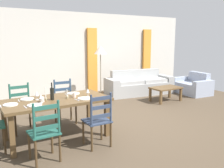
{
  "coord_description": "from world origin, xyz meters",
  "views": [
    {
      "loc": [
        -3.02,
        -4.35,
        1.83
      ],
      "look_at": [
        0.08,
        0.66,
        0.75
      ],
      "focal_mm": 39.38,
      "sensor_mm": 36.0,
      "label": 1
    }
  ],
  "objects_px": {
    "wine_bottle": "(52,93)",
    "wine_glass_far_left": "(37,94)",
    "dining_chair_far_right": "(65,102)",
    "armchair_upholstered": "(194,86)",
    "dining_table": "(56,104)",
    "wine_glass_near_right": "(88,91)",
    "dining_chair_near_left": "(45,132)",
    "dining_chair_near_right": "(98,120)",
    "coffee_table": "(166,89)",
    "dining_chair_far_left": "(22,108)",
    "coffee_cup_primary": "(74,95)",
    "wine_glass_near_left": "(41,97)",
    "couch": "(138,85)",
    "standing_lamp": "(100,53)",
    "coffee_cup_secondary": "(42,99)"
  },
  "relations": [
    {
      "from": "coffee_cup_primary",
      "to": "wine_bottle",
      "type": "bearing_deg",
      "value": 176.26
    },
    {
      "from": "coffee_table",
      "to": "standing_lamp",
      "type": "relative_size",
      "value": 0.55
    },
    {
      "from": "wine_glass_near_left",
      "to": "armchair_upholstered",
      "type": "distance_m",
      "value": 5.76
    },
    {
      "from": "dining_chair_near_right",
      "to": "coffee_cup_primary",
      "type": "xyz_separation_m",
      "value": [
        -0.13,
        0.69,
        0.32
      ]
    },
    {
      "from": "standing_lamp",
      "to": "armchair_upholstered",
      "type": "bearing_deg",
      "value": -21.29
    },
    {
      "from": "wine_bottle",
      "to": "coffee_table",
      "type": "xyz_separation_m",
      "value": [
        3.79,
        1.03,
        -0.51
      ]
    },
    {
      "from": "wine_glass_far_left",
      "to": "dining_chair_near_left",
      "type": "bearing_deg",
      "value": -99.15
    },
    {
      "from": "armchair_upholstered",
      "to": "coffee_table",
      "type": "bearing_deg",
      "value": -170.94
    },
    {
      "from": "dining_chair_near_right",
      "to": "wine_bottle",
      "type": "bearing_deg",
      "value": 127.52
    },
    {
      "from": "wine_glass_near_left",
      "to": "couch",
      "type": "relative_size",
      "value": 0.07
    },
    {
      "from": "wine_bottle",
      "to": "armchair_upholstered",
      "type": "distance_m",
      "value": 5.51
    },
    {
      "from": "dining_chair_far_left",
      "to": "wine_glass_near_right",
      "type": "xyz_separation_m",
      "value": [
        1.05,
        -0.86,
        0.38
      ]
    },
    {
      "from": "dining_table",
      "to": "wine_glass_near_right",
      "type": "distance_m",
      "value": 0.63
    },
    {
      "from": "dining_table",
      "to": "coffee_cup_primary",
      "type": "xyz_separation_m",
      "value": [
        0.34,
        -0.04,
        0.13
      ]
    },
    {
      "from": "dining_chair_far_right",
      "to": "wine_glass_near_right",
      "type": "bearing_deg",
      "value": -81.24
    },
    {
      "from": "coffee_cup_primary",
      "to": "couch",
      "type": "xyz_separation_m",
      "value": [
        3.3,
        2.27,
        -0.5
      ]
    },
    {
      "from": "dining_chair_near_left",
      "to": "dining_chair_far_left",
      "type": "xyz_separation_m",
      "value": [
        -0.01,
        1.52,
        0.0
      ]
    },
    {
      "from": "dining_chair_far_left",
      "to": "wine_glass_far_left",
      "type": "relative_size",
      "value": 5.96
    },
    {
      "from": "wine_glass_near_right",
      "to": "dining_chair_near_left",
      "type": "bearing_deg",
      "value": -147.57
    },
    {
      "from": "wine_glass_far_left",
      "to": "wine_bottle",
      "type": "bearing_deg",
      "value": -30.23
    },
    {
      "from": "standing_lamp",
      "to": "wine_glass_near_right",
      "type": "bearing_deg",
      "value": -123.68
    },
    {
      "from": "dining_chair_far_left",
      "to": "wine_glass_near_right",
      "type": "relative_size",
      "value": 5.96
    },
    {
      "from": "dining_table",
      "to": "dining_chair_far_left",
      "type": "height_order",
      "value": "dining_chair_far_left"
    },
    {
      "from": "coffee_table",
      "to": "dining_chair_near_left",
      "type": "bearing_deg",
      "value": -156.63
    },
    {
      "from": "dining_chair_near_right",
      "to": "standing_lamp",
      "type": "bearing_deg",
      "value": 60.15
    },
    {
      "from": "wine_glass_far_left",
      "to": "coffee_cup_secondary",
      "type": "xyz_separation_m",
      "value": [
        0.04,
        -0.19,
        -0.07
      ]
    },
    {
      "from": "dining_chair_far_right",
      "to": "coffee_cup_secondary",
      "type": "distance_m",
      "value": 1.15
    },
    {
      "from": "wine_glass_near_right",
      "to": "coffee_cup_primary",
      "type": "distance_m",
      "value": 0.27
    },
    {
      "from": "wine_glass_near_left",
      "to": "couch",
      "type": "height_order",
      "value": "wine_glass_near_left"
    },
    {
      "from": "dining_chair_far_right",
      "to": "armchair_upholstered",
      "type": "relative_size",
      "value": 0.78
    },
    {
      "from": "dining_table",
      "to": "coffee_table",
      "type": "xyz_separation_m",
      "value": [
        3.72,
        1.02,
        -0.31
      ]
    },
    {
      "from": "wine_bottle",
      "to": "wine_glass_far_left",
      "type": "bearing_deg",
      "value": 149.77
    },
    {
      "from": "wine_glass_near_right",
      "to": "coffee_cup_secondary",
      "type": "xyz_separation_m",
      "value": [
        -0.85,
        0.06,
        -0.07
      ]
    },
    {
      "from": "wine_glass_far_left",
      "to": "armchair_upholstered",
      "type": "xyz_separation_m",
      "value": [
        5.56,
        1.14,
        -0.61
      ]
    },
    {
      "from": "dining_chair_near_right",
      "to": "wine_glass_far_left",
      "type": "distance_m",
      "value": 1.22
    },
    {
      "from": "dining_chair_near_right",
      "to": "wine_bottle",
      "type": "height_order",
      "value": "wine_bottle"
    },
    {
      "from": "wine_glass_far_left",
      "to": "armchair_upholstered",
      "type": "height_order",
      "value": "wine_glass_far_left"
    },
    {
      "from": "wine_glass_near_right",
      "to": "coffee_cup_primary",
      "type": "relative_size",
      "value": 1.79
    },
    {
      "from": "wine_glass_far_left",
      "to": "dining_chair_far_right",
      "type": "bearing_deg",
      "value": 40.31
    },
    {
      "from": "dining_chair_near_right",
      "to": "wine_glass_far_left",
      "type": "bearing_deg",
      "value": 132.66
    },
    {
      "from": "wine_bottle",
      "to": "coffee_table",
      "type": "relative_size",
      "value": 0.35
    },
    {
      "from": "wine_glass_near_right",
      "to": "coffee_table",
      "type": "bearing_deg",
      "value": 20.03
    },
    {
      "from": "dining_table",
      "to": "armchair_upholstered",
      "type": "relative_size",
      "value": 1.55
    },
    {
      "from": "wine_glass_near_left",
      "to": "standing_lamp",
      "type": "height_order",
      "value": "standing_lamp"
    },
    {
      "from": "wine_glass_near_right",
      "to": "couch",
      "type": "xyz_separation_m",
      "value": [
        3.05,
        2.36,
        -0.57
      ]
    },
    {
      "from": "wine_glass_near_left",
      "to": "wine_glass_far_left",
      "type": "xyz_separation_m",
      "value": [
        -0.0,
        0.26,
        0.0
      ]
    },
    {
      "from": "coffee_table",
      "to": "standing_lamp",
      "type": "xyz_separation_m",
      "value": [
        -1.44,
        1.4,
        1.06
      ]
    },
    {
      "from": "dining_chair_near_left",
      "to": "armchair_upholstered",
      "type": "bearing_deg",
      "value": 19.75
    },
    {
      "from": "wine_glass_near_left",
      "to": "standing_lamp",
      "type": "relative_size",
      "value": 0.1
    },
    {
      "from": "dining_chair_far_left",
      "to": "wine_glass_near_right",
      "type": "height_order",
      "value": "dining_chair_far_left"
    }
  ]
}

